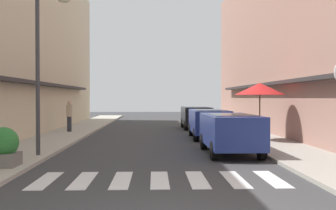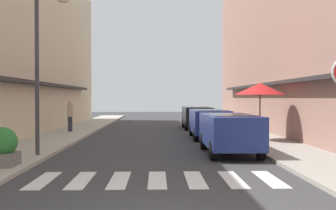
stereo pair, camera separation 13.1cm
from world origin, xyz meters
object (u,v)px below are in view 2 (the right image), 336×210
object	(u,v)px
parked_car_far	(197,115)
street_lamp	(42,56)
parked_car_near	(230,129)
parked_car_mid	(209,120)
planter_corner	(2,147)
cafe_umbrella	(260,89)
pedestrian_walking_near	(70,115)

from	to	relation	value
parked_car_far	street_lamp	world-z (taller)	street_lamp
parked_car_near	parked_car_mid	world-z (taller)	same
parked_car_mid	parked_car_far	bearing A→B (deg)	90.00
parked_car_mid	street_lamp	size ratio (longest dim) A/B	0.78
parked_car_near	planter_corner	xyz separation A→B (m)	(-7.07, -3.07, -0.26)
parked_car_far	planter_corner	world-z (taller)	parked_car_far
parked_car_near	street_lamp	distance (m)	7.08
cafe_umbrella	planter_corner	size ratio (longest dim) A/B	2.37
parked_car_far	cafe_umbrella	xyz separation A→B (m)	(2.08, -8.41, 1.55)
parked_car_far	street_lamp	bearing A→B (deg)	-116.71
parked_car_far	pedestrian_walking_near	xyz separation A→B (m)	(-7.69, -3.31, 0.14)
planter_corner	pedestrian_walking_near	xyz separation A→B (m)	(-0.62, 11.98, 0.40)
street_lamp	pedestrian_walking_near	distance (m)	10.07
parked_car_far	cafe_umbrella	world-z (taller)	cafe_umbrella
parked_car_near	parked_car_mid	size ratio (longest dim) A/B	1.00
parked_car_near	planter_corner	distance (m)	7.71
parked_car_far	street_lamp	distance (m)	14.79
parked_car_near	parked_car_mid	bearing A→B (deg)	90.00
parked_car_near	parked_car_mid	xyz separation A→B (m)	(0.00, 5.82, -0.00)
parked_car_far	street_lamp	xyz separation A→B (m)	(-6.55, -13.01, 2.57)
parked_car_near	pedestrian_walking_near	size ratio (longest dim) A/B	2.42
parked_car_mid	pedestrian_walking_near	distance (m)	8.29
parked_car_near	street_lamp	size ratio (longest dim) A/B	0.78
parked_car_near	cafe_umbrella	distance (m)	4.61
parked_car_mid	street_lamp	xyz separation A→B (m)	(-6.55, -6.62, 2.56)
street_lamp	pedestrian_walking_near	bearing A→B (deg)	96.72
street_lamp	planter_corner	size ratio (longest dim) A/B	4.96
parked_car_mid	parked_car_far	world-z (taller)	same
parked_car_near	cafe_umbrella	size ratio (longest dim) A/B	1.63
parked_car_near	cafe_umbrella	xyz separation A→B (m)	(2.08, 3.81, 1.54)
planter_corner	street_lamp	bearing A→B (deg)	77.12
pedestrian_walking_near	street_lamp	bearing A→B (deg)	35.91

